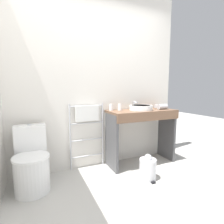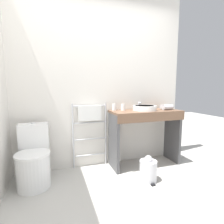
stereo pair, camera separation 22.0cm
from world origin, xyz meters
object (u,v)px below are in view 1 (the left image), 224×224
object	(u,v)px
sink_basin	(141,107)
cup_near_edge	(120,107)
hair_dryer	(162,107)
toilet	(32,165)
cup_near_wall	(111,107)
towel_radiator	(87,122)
trash_bin	(148,168)

from	to	relation	value
sink_basin	cup_near_edge	world-z (taller)	cup_near_edge
sink_basin	hair_dryer	distance (m)	0.38
toilet	hair_dryer	size ratio (longest dim) A/B	3.58
toilet	cup_near_wall	world-z (taller)	cup_near_wall
sink_basin	towel_radiator	bearing A→B (deg)	166.81
cup_near_wall	hair_dryer	world-z (taller)	cup_near_wall
trash_bin	towel_radiator	bearing A→B (deg)	133.32
toilet	hair_dryer	bearing A→B (deg)	1.96
sink_basin	trash_bin	world-z (taller)	sink_basin
towel_radiator	sink_basin	distance (m)	0.85
cup_near_edge	trash_bin	distance (m)	0.96
cup_near_edge	cup_near_wall	bearing A→B (deg)	153.19
sink_basin	cup_near_edge	distance (m)	0.33
towel_radiator	cup_near_wall	bearing A→B (deg)	-5.85
towel_radiator	hair_dryer	distance (m)	1.22
toilet	cup_near_edge	bearing A→B (deg)	9.28
sink_basin	toilet	bearing A→B (deg)	-175.87
cup_near_wall	cup_near_edge	size ratio (longest dim) A/B	0.98
toilet	sink_basin	size ratio (longest dim) A/B	2.11
towel_radiator	hair_dryer	bearing A→B (deg)	-11.23
toilet	sink_basin	bearing A→B (deg)	4.13
cup_near_edge	hair_dryer	xyz separation A→B (m)	(0.70, -0.14, -0.01)
toilet	hair_dryer	distance (m)	2.04
toilet	towel_radiator	xyz separation A→B (m)	(0.76, 0.30, 0.40)
hair_dryer	sink_basin	bearing A→B (deg)	173.00
toilet	trash_bin	world-z (taller)	toilet
trash_bin	sink_basin	bearing A→B (deg)	68.52
sink_basin	hair_dryer	size ratio (longest dim) A/B	1.70
cup_near_edge	trash_bin	size ratio (longest dim) A/B	0.30
cup_near_edge	hair_dryer	bearing A→B (deg)	-11.16
towel_radiator	sink_basin	xyz separation A→B (m)	(0.80, -0.19, 0.20)
cup_near_wall	trash_bin	world-z (taller)	cup_near_wall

